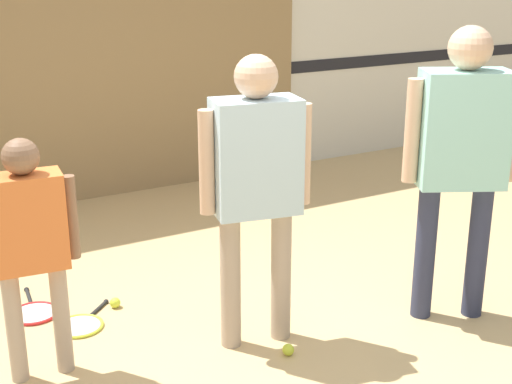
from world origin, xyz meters
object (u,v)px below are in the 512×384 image
at_px(racket_second_spare, 34,312).
at_px(person_instructor, 256,172).
at_px(tennis_ball_by_spare_racket, 115,303).
at_px(person_student_left, 29,235).
at_px(tennis_ball_near_instructor, 288,350).
at_px(person_student_right, 461,144).
at_px(racket_spare_on_floor, 81,325).

bearing_deg(racket_second_spare, person_instructor, -127.40).
height_order(person_instructor, racket_second_spare, person_instructor).
relative_size(racket_second_spare, tennis_ball_by_spare_racket, 8.16).
relative_size(person_student_left, tennis_ball_near_instructor, 19.46).
relative_size(person_student_right, tennis_ball_near_instructor, 26.50).
height_order(racket_spare_on_floor, tennis_ball_by_spare_racket, tennis_ball_by_spare_racket).
bearing_deg(racket_spare_on_floor, person_student_right, -68.89).
height_order(person_student_right, racket_spare_on_floor, person_student_right).
bearing_deg(person_student_right, tennis_ball_by_spare_racket, -4.95).
relative_size(person_student_left, tennis_ball_by_spare_racket, 19.46).
distance_m(person_instructor, tennis_ball_near_instructor, 1.01).
relative_size(person_student_right, racket_second_spare, 3.25).
relative_size(person_student_left, racket_second_spare, 2.38).
distance_m(person_student_right, tennis_ball_near_instructor, 1.52).
height_order(person_student_left, racket_spare_on_floor, person_student_left).
bearing_deg(tennis_ball_near_instructor, person_instructor, 108.07).
xyz_separation_m(person_instructor, person_student_right, (1.18, -0.30, 0.07)).
relative_size(person_instructor, person_student_left, 1.27).
bearing_deg(racket_spare_on_floor, person_instructor, -81.46).
distance_m(racket_spare_on_floor, tennis_ball_near_instructor, 1.27).
relative_size(racket_spare_on_floor, racket_second_spare, 0.85).
xyz_separation_m(person_student_right, racket_spare_on_floor, (-2.01, 0.95, -1.07)).
height_order(person_instructor, person_student_right, person_student_right).
distance_m(racket_spare_on_floor, racket_second_spare, 0.37).
xyz_separation_m(racket_spare_on_floor, tennis_ball_by_spare_racket, (0.26, 0.13, 0.02)).
relative_size(person_student_right, racket_spare_on_floor, 3.82).
bearing_deg(tennis_ball_by_spare_racket, tennis_ball_near_instructor, -57.12).
height_order(racket_second_spare, tennis_ball_by_spare_racket, tennis_ball_by_spare_racket).
distance_m(person_student_left, person_student_right, 2.41).
bearing_deg(racket_spare_on_floor, person_student_left, -171.26).
relative_size(person_student_right, tennis_ball_by_spare_racket, 26.50).
xyz_separation_m(person_student_left, tennis_ball_by_spare_racket, (0.58, 0.54, -0.76)).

